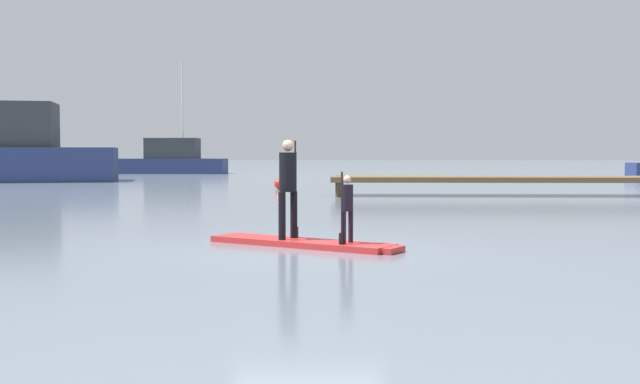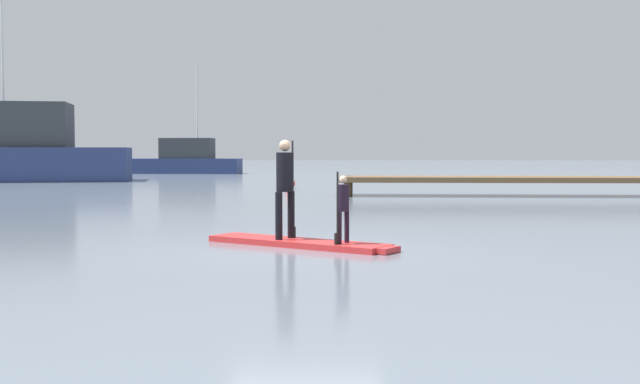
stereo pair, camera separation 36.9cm
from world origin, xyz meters
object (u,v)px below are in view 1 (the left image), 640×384
Objects in this scene: paddleboard_near at (304,243)px; motor_boat_small_navy at (167,160)px; paddler_adult at (288,182)px; mooring_buoy_mid at (279,184)px; paddler_child_solo at (347,205)px.

paddleboard_near is 42.19m from motor_boat_small_navy.
paddleboard_near is at bearing -74.27° from motor_boat_small_navy.
paddler_adult is (-0.27, 0.17, 0.99)m from paddleboard_near.
mooring_buoy_mid is at bearing 95.10° from paddler_adult.
mooring_buoy_mid reaches higher than paddleboard_near.
mooring_buoy_mid is at bearing 95.86° from paddleboard_near.
motor_boat_small_navy is 19.54× the size of mooring_buoy_mid.
paddler_child_solo is at bearing -31.65° from paddleboard_near.
motor_boat_small_navy is at bearing 113.73° from mooring_buoy_mid.
motor_boat_small_navy reaches higher than paddler_adult.
mooring_buoy_mid is (-1.68, 18.86, -0.82)m from paddler_adult.
paddler_adult reaches higher than paddleboard_near.
paddler_adult is 0.19× the size of motor_boat_small_navy.
paddler_child_solo is at bearing -31.71° from paddler_adult.
mooring_buoy_mid is at bearing -66.27° from motor_boat_small_navy.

